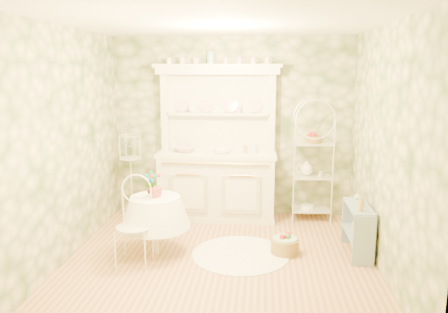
# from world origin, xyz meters

# --- Properties ---
(floor) EXTENTS (3.60, 3.60, 0.00)m
(floor) POSITION_xyz_m (0.00, 0.00, 0.00)
(floor) COLOR tan
(floor) RESTS_ON ground
(ceiling) EXTENTS (3.60, 3.60, 0.00)m
(ceiling) POSITION_xyz_m (0.00, 0.00, 2.70)
(ceiling) COLOR white
(ceiling) RESTS_ON floor
(wall_left) EXTENTS (3.60, 3.60, 0.00)m
(wall_left) POSITION_xyz_m (-1.80, 0.00, 1.35)
(wall_left) COLOR beige
(wall_left) RESTS_ON floor
(wall_right) EXTENTS (3.60, 3.60, 0.00)m
(wall_right) POSITION_xyz_m (1.80, 0.00, 1.35)
(wall_right) COLOR beige
(wall_right) RESTS_ON floor
(wall_back) EXTENTS (3.60, 3.60, 0.00)m
(wall_back) POSITION_xyz_m (0.00, 1.80, 1.35)
(wall_back) COLOR beige
(wall_back) RESTS_ON floor
(wall_front) EXTENTS (3.60, 3.60, 0.00)m
(wall_front) POSITION_xyz_m (0.00, -1.80, 1.35)
(wall_front) COLOR beige
(wall_front) RESTS_ON floor
(kitchen_dresser) EXTENTS (1.87, 0.61, 2.29)m
(kitchen_dresser) POSITION_xyz_m (-0.20, 1.52, 1.15)
(kitchen_dresser) COLOR white
(kitchen_dresser) RESTS_ON floor
(bakers_rack) EXTENTS (0.55, 0.41, 1.68)m
(bakers_rack) POSITION_xyz_m (1.21, 1.62, 0.84)
(bakers_rack) COLOR white
(bakers_rack) RESTS_ON floor
(side_shelf) EXTENTS (0.33, 0.72, 0.60)m
(side_shelf) POSITION_xyz_m (1.64, 0.34, 0.30)
(side_shelf) COLOR #8297B0
(side_shelf) RESTS_ON floor
(round_table) EXTENTS (0.90, 0.90, 0.76)m
(round_table) POSITION_xyz_m (-0.79, 0.14, 0.38)
(round_table) COLOR white
(round_table) RESTS_ON floor
(cafe_chair) EXTENTS (0.35, 0.35, 0.77)m
(cafe_chair) POSITION_xyz_m (-0.97, -0.19, 0.38)
(cafe_chair) COLOR white
(cafe_chair) RESTS_ON floor
(birdcage_stand) EXTENTS (0.38, 0.38, 1.50)m
(birdcage_stand) POSITION_xyz_m (-1.50, 1.46, 0.75)
(birdcage_stand) COLOR white
(birdcage_stand) RESTS_ON floor
(floor_basket) EXTENTS (0.37, 0.37, 0.20)m
(floor_basket) POSITION_xyz_m (0.77, 0.28, 0.10)
(floor_basket) COLOR olive
(floor_basket) RESTS_ON floor
(lace_rug) EXTENTS (1.40, 1.40, 0.01)m
(lace_rug) POSITION_xyz_m (0.23, 0.19, 0.00)
(lace_rug) COLOR white
(lace_rug) RESTS_ON floor
(bowl_floral) EXTENTS (0.39, 0.39, 0.07)m
(bowl_floral) POSITION_xyz_m (-0.67, 1.52, 1.02)
(bowl_floral) COLOR white
(bowl_floral) RESTS_ON kitchen_dresser
(bowl_white) EXTENTS (0.31, 0.31, 0.08)m
(bowl_white) POSITION_xyz_m (-0.11, 1.44, 1.02)
(bowl_white) COLOR white
(bowl_white) RESTS_ON kitchen_dresser
(cup_left) EXTENTS (0.18, 0.18, 0.11)m
(cup_left) POSITION_xyz_m (-0.58, 1.68, 1.61)
(cup_left) COLOR white
(cup_left) RESTS_ON kitchen_dresser
(cup_right) EXTENTS (0.12, 0.12, 0.09)m
(cup_right) POSITION_xyz_m (0.11, 1.68, 1.61)
(cup_right) COLOR white
(cup_right) RESTS_ON kitchen_dresser
(potted_geranium) EXTENTS (0.18, 0.14, 0.32)m
(potted_geranium) POSITION_xyz_m (-0.83, 0.10, 0.85)
(potted_geranium) COLOR #3F7238
(potted_geranium) RESTS_ON round_table
(bottle_amber) EXTENTS (0.08, 0.08, 0.17)m
(bottle_amber) POSITION_xyz_m (1.60, 0.13, 0.68)
(bottle_amber) COLOR tan
(bottle_amber) RESTS_ON side_shelf
(bottle_blue) EXTENTS (0.07, 0.07, 0.11)m
(bottle_blue) POSITION_xyz_m (1.66, 0.32, 0.65)
(bottle_blue) COLOR #7EACCB
(bottle_blue) RESTS_ON side_shelf
(bottle_glass) EXTENTS (0.08, 0.08, 0.09)m
(bottle_glass) POSITION_xyz_m (1.66, 0.60, 0.65)
(bottle_glass) COLOR silver
(bottle_glass) RESTS_ON side_shelf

